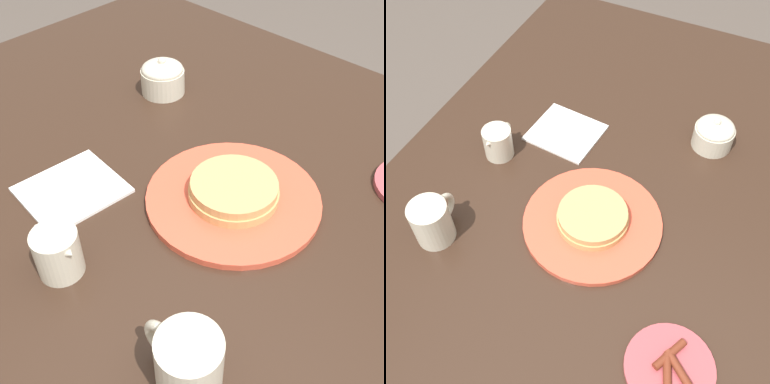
{
  "view_description": "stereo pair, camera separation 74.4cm",
  "coord_description": "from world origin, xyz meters",
  "views": [
    {
      "loc": [
        -0.33,
        0.49,
        1.32
      ],
      "look_at": [
        0.05,
        0.08,
        0.8
      ],
      "focal_mm": 45.0,
      "sensor_mm": 36.0,
      "label": 1
    },
    {
      "loc": [
        -0.51,
        -0.18,
        1.59
      ],
      "look_at": [
        0.05,
        0.08,
        0.8
      ],
      "focal_mm": 45.0,
      "sensor_mm": 36.0,
      "label": 2
    }
  ],
  "objects": [
    {
      "name": "napkin",
      "position": [
        0.22,
        0.2,
        0.77
      ],
      "size": [
        0.16,
        0.17,
        0.01
      ],
      "color": "white",
      "rests_on": "dining_table"
    },
    {
      "name": "creamer_pitcher",
      "position": [
        0.1,
        0.31,
        0.81
      ],
      "size": [
        0.1,
        0.07,
        0.08
      ],
      "color": "beige",
      "rests_on": "dining_table"
    },
    {
      "name": "sugar_bowl",
      "position": [
        0.34,
        -0.13,
        0.8
      ],
      "size": [
        0.09,
        0.09,
        0.08
      ],
      "color": "beige",
      "rests_on": "dining_table"
    },
    {
      "name": "pancake_plate",
      "position": [
        0.01,
        0.03,
        0.78
      ],
      "size": [
        0.29,
        0.29,
        0.04
      ],
      "color": "#DB5138",
      "rests_on": "dining_table"
    },
    {
      "name": "coffee_mug",
      "position": [
        -0.15,
        0.3,
        0.81
      ],
      "size": [
        0.11,
        0.08,
        0.09
      ],
      "color": "beige",
      "rests_on": "dining_table"
    },
    {
      "name": "dining_table",
      "position": [
        0.0,
        0.0,
        0.67
      ],
      "size": [
        1.59,
        1.04,
        0.77
      ],
      "color": "#332116",
      "rests_on": "ground_plane"
    }
  ]
}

